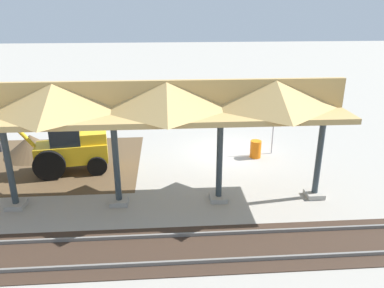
# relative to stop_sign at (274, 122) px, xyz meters

# --- Properties ---
(ground_plane) EXTENTS (120.00, 120.00, 0.00)m
(ground_plane) POSITION_rel_stop_sign_xyz_m (2.19, -0.16, -1.73)
(ground_plane) COLOR #9E998E
(dirt_work_zone) EXTENTS (8.62, 7.00, 0.01)m
(dirt_work_zone) POSITION_rel_stop_sign_xyz_m (11.23, 0.46, -1.72)
(dirt_work_zone) COLOR brown
(dirt_work_zone) RESTS_ON ground
(platform_canopy) EXTENTS (17.08, 3.20, 4.90)m
(platform_canopy) POSITION_rel_stop_sign_xyz_m (7.47, 4.79, 2.44)
(platform_canopy) COLOR #9E998E
(platform_canopy) RESTS_ON ground
(rail_tracks) EXTENTS (60.00, 2.58, 0.15)m
(rail_tracks) POSITION_rel_stop_sign_xyz_m (2.19, 7.96, -1.70)
(rail_tracks) COLOR slate
(rail_tracks) RESTS_ON ground
(stop_sign) EXTENTS (0.76, 0.09, 2.39)m
(stop_sign) POSITION_rel_stop_sign_xyz_m (0.00, 0.00, 0.00)
(stop_sign) COLOR gray
(stop_sign) RESTS_ON ground
(backhoe) EXTENTS (5.17, 2.13, 2.82)m
(backhoe) POSITION_rel_stop_sign_xyz_m (10.06, 1.58, -0.46)
(backhoe) COLOR yellow
(backhoe) RESTS_ON ground
(dirt_mound) EXTENTS (5.70, 5.70, 2.25)m
(dirt_mound) POSITION_rel_stop_sign_xyz_m (12.54, -0.63, -1.73)
(dirt_mound) COLOR brown
(dirt_mound) RESTS_ON ground
(traffic_barrel) EXTENTS (0.56, 0.56, 0.90)m
(traffic_barrel) POSITION_rel_stop_sign_xyz_m (0.98, 0.49, -1.28)
(traffic_barrel) COLOR orange
(traffic_barrel) RESTS_ON ground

